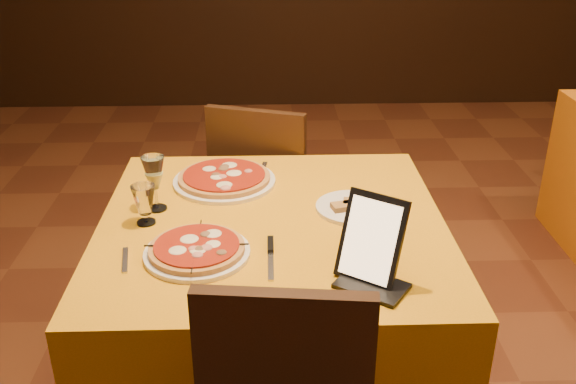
{
  "coord_description": "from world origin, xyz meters",
  "views": [
    {
      "loc": [
        -0.58,
        -1.87,
        1.71
      ],
      "look_at": [
        -0.52,
        -0.09,
        0.86
      ],
      "focal_mm": 40.0,
      "sensor_mm": 36.0,
      "label": 1
    }
  ],
  "objects_px": {
    "pizza_near": "(197,250)",
    "wine_glass": "(155,183)",
    "main_table": "(273,317)",
    "pizza_far": "(224,179)",
    "water_glass": "(145,205)",
    "tablet": "(371,239)",
    "chair_main_far": "(271,193)"
  },
  "relations": [
    {
      "from": "pizza_near",
      "to": "wine_glass",
      "type": "relative_size",
      "value": 1.62
    },
    {
      "from": "main_table",
      "to": "pizza_far",
      "type": "xyz_separation_m",
      "value": [
        -0.17,
        0.29,
        0.39
      ]
    },
    {
      "from": "water_glass",
      "to": "tablet",
      "type": "relative_size",
      "value": 0.53
    },
    {
      "from": "main_table",
      "to": "water_glass",
      "type": "bearing_deg",
      "value": -179.41
    },
    {
      "from": "pizza_far",
      "to": "tablet",
      "type": "relative_size",
      "value": 1.5
    },
    {
      "from": "water_glass",
      "to": "tablet",
      "type": "xyz_separation_m",
      "value": [
        0.66,
        -0.33,
        0.06
      ]
    },
    {
      "from": "water_glass",
      "to": "pizza_far",
      "type": "bearing_deg",
      "value": 52.35
    },
    {
      "from": "chair_main_far",
      "to": "pizza_near",
      "type": "xyz_separation_m",
      "value": [
        -0.22,
        -1.03,
        0.31
      ]
    },
    {
      "from": "tablet",
      "to": "wine_glass",
      "type": "bearing_deg",
      "value": -179.2
    },
    {
      "from": "chair_main_far",
      "to": "pizza_far",
      "type": "bearing_deg",
      "value": 90.93
    },
    {
      "from": "water_glass",
      "to": "chair_main_far",
      "type": "bearing_deg",
      "value": 64.21
    },
    {
      "from": "main_table",
      "to": "pizza_far",
      "type": "relative_size",
      "value": 3.0
    },
    {
      "from": "chair_main_far",
      "to": "wine_glass",
      "type": "height_order",
      "value": "wine_glass"
    },
    {
      "from": "pizza_far",
      "to": "water_glass",
      "type": "xyz_separation_m",
      "value": [
        -0.23,
        -0.3,
        0.05
      ]
    },
    {
      "from": "chair_main_far",
      "to": "pizza_far",
      "type": "distance_m",
      "value": 0.63
    },
    {
      "from": "pizza_far",
      "to": "water_glass",
      "type": "height_order",
      "value": "water_glass"
    },
    {
      "from": "chair_main_far",
      "to": "wine_glass",
      "type": "relative_size",
      "value": 4.79
    },
    {
      "from": "pizza_far",
      "to": "water_glass",
      "type": "distance_m",
      "value": 0.38
    },
    {
      "from": "chair_main_far",
      "to": "tablet",
      "type": "xyz_separation_m",
      "value": [
        0.26,
        -1.16,
        0.41
      ]
    },
    {
      "from": "pizza_near",
      "to": "tablet",
      "type": "height_order",
      "value": "tablet"
    },
    {
      "from": "water_glass",
      "to": "tablet",
      "type": "distance_m",
      "value": 0.74
    },
    {
      "from": "main_table",
      "to": "tablet",
      "type": "relative_size",
      "value": 4.51
    },
    {
      "from": "main_table",
      "to": "tablet",
      "type": "bearing_deg",
      "value": -52.36
    },
    {
      "from": "main_table",
      "to": "pizza_near",
      "type": "relative_size",
      "value": 3.57
    },
    {
      "from": "pizza_near",
      "to": "water_glass",
      "type": "distance_m",
      "value": 0.27
    },
    {
      "from": "main_table",
      "to": "water_glass",
      "type": "relative_size",
      "value": 8.46
    },
    {
      "from": "chair_main_far",
      "to": "water_glass",
      "type": "xyz_separation_m",
      "value": [
        -0.4,
        -0.82,
        0.36
      ]
    },
    {
      "from": "main_table",
      "to": "water_glass",
      "type": "xyz_separation_m",
      "value": [
        -0.4,
        -0.0,
        0.44
      ]
    },
    {
      "from": "chair_main_far",
      "to": "water_glass",
      "type": "bearing_deg",
      "value": 82.89
    },
    {
      "from": "pizza_far",
      "to": "water_glass",
      "type": "bearing_deg",
      "value": -127.65
    },
    {
      "from": "pizza_near",
      "to": "chair_main_far",
      "type": "bearing_deg",
      "value": 77.94
    },
    {
      "from": "chair_main_far",
      "to": "pizza_far",
      "type": "xyz_separation_m",
      "value": [
        -0.17,
        -0.53,
        0.31
      ]
    }
  ]
}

